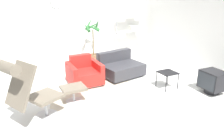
{
  "coord_description": "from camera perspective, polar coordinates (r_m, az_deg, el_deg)",
  "views": [
    {
      "loc": [
        -2.16,
        -4.11,
        2.29
      ],
      "look_at": [
        0.06,
        0.27,
        0.55
      ],
      "focal_mm": 35.0,
      "sensor_mm": 36.0,
      "label": 1
    }
  ],
  "objects": [
    {
      "name": "round_rug",
      "position": [
        4.97,
        -1.01,
        -7.86
      ],
      "size": [
        2.55,
        2.55,
        0.01
      ],
      "color": "#BCB29E",
      "rests_on": "ground_plane"
    },
    {
      "name": "crt_television",
      "position": [
        5.74,
        24.85,
        -2.64
      ],
      "size": [
        0.49,
        0.56,
        0.55
      ],
      "rotation": [
        0.0,
        0.0,
        1.53
      ],
      "color": "black",
      "rests_on": "ground_plane"
    },
    {
      "name": "side_table",
      "position": [
        5.62,
        14.32,
        -0.97
      ],
      "size": [
        0.42,
        0.42,
        0.43
      ],
      "color": "black",
      "rests_on": "ground_plane"
    },
    {
      "name": "wall_right",
      "position": [
        6.63,
        24.6,
        10.08
      ],
      "size": [
        0.06,
        12.0,
        2.8
      ],
      "color": "silver",
      "rests_on": "ground_plane"
    },
    {
      "name": "armchair_red",
      "position": [
        5.79,
        -7.29,
        -1.01
      ],
      "size": [
        0.83,
        0.82,
        0.73
      ],
      "rotation": [
        0.0,
        0.0,
        3.13
      ],
      "color": "silver",
      "rests_on": "ground_plane"
    },
    {
      "name": "ottoman",
      "position": [
        4.87,
        -10.06,
        -5.24
      ],
      "size": [
        0.52,
        0.44,
        0.36
      ],
      "color": "#BCBCC1",
      "rests_on": "ground_plane"
    },
    {
      "name": "lounge_chair",
      "position": [
        4.1,
        -21.3,
        -4.1
      ],
      "size": [
        1.12,
        0.91,
        1.27
      ],
      "rotation": [
        0.0,
        0.0,
        -1.11
      ],
      "color": "#BCBCC1",
      "rests_on": "ground_plane"
    },
    {
      "name": "shelf_unit",
      "position": [
        8.3,
        5.68,
        12.37
      ],
      "size": [
        1.12,
        0.28,
        1.84
      ],
      "color": "#BCBCC1",
      "rests_on": "ground_plane"
    },
    {
      "name": "wall_back",
      "position": [
        7.66,
        -10.57,
        12.54
      ],
      "size": [
        12.0,
        0.09,
        2.8
      ],
      "color": "silver",
      "rests_on": "ground_plane"
    },
    {
      "name": "ground_plane",
      "position": [
        5.17,
        0.79,
        -6.74
      ],
      "size": [
        12.0,
        12.0,
        0.0
      ],
      "primitive_type": "plane",
      "color": "silver"
    },
    {
      "name": "couch_low",
      "position": [
        6.34,
        2.15,
        0.68
      ],
      "size": [
        1.25,
        1.06,
        0.68
      ],
      "rotation": [
        0.0,
        0.0,
        3.29
      ],
      "color": "black",
      "rests_on": "ground_plane"
    },
    {
      "name": "potted_plant",
      "position": [
        7.39,
        -4.94,
        6.32
      ],
      "size": [
        0.61,
        0.64,
        1.57
      ],
      "color": "brown",
      "rests_on": "ground_plane"
    }
  ]
}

